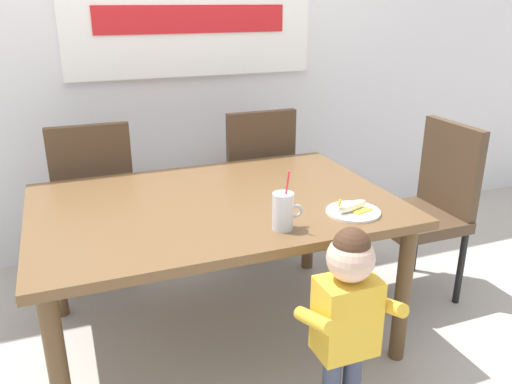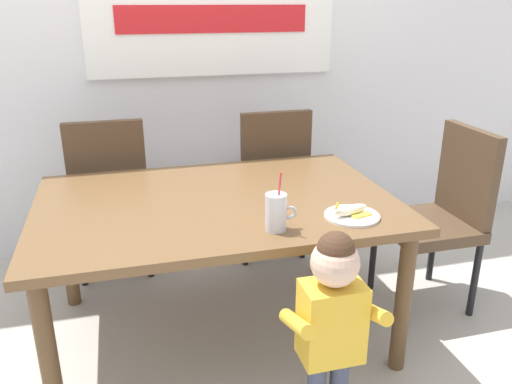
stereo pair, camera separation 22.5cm
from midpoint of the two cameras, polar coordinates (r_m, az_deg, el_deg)
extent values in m
plane|color=#B7B2A8|center=(2.68, -1.51, -15.20)|extent=(24.00, 24.00, 0.00)
cube|color=silver|center=(3.34, -6.80, 18.48)|extent=(6.40, 0.12, 2.90)
cube|color=white|center=(3.30, -2.73, 18.57)|extent=(1.53, 0.04, 0.67)
cube|color=red|center=(3.27, -2.63, 18.56)|extent=(1.17, 0.01, 0.16)
cube|color=brown|center=(2.34, -1.67, -1.33)|extent=(1.60, 1.09, 0.04)
cylinder|color=brown|center=(2.07, -18.99, -17.15)|extent=(0.07, 0.07, 0.67)
cylinder|color=brown|center=(2.39, 18.62, -11.57)|extent=(0.07, 0.07, 0.67)
cylinder|color=brown|center=(2.86, -18.07, -5.92)|extent=(0.07, 0.07, 0.67)
cylinder|color=brown|center=(3.10, 9.41, -3.04)|extent=(0.07, 0.07, 0.67)
cube|color=#4C3826|center=(3.16, -13.78, -0.72)|extent=(0.44, 0.44, 0.06)
cube|color=#4C3826|center=(2.88, -14.09, 2.90)|extent=(0.42, 0.05, 0.48)
cylinder|color=black|center=(3.43, -10.39, -3.05)|extent=(0.04, 0.04, 0.42)
cylinder|color=black|center=(3.43, -16.73, -3.63)|extent=(0.04, 0.04, 0.42)
cylinder|color=black|center=(3.08, -9.74, -5.79)|extent=(0.04, 0.04, 0.42)
cylinder|color=black|center=(3.08, -16.82, -6.44)|extent=(0.04, 0.04, 0.42)
cube|color=#4C3826|center=(3.30, 3.11, 0.82)|extent=(0.44, 0.44, 0.06)
cube|color=#4C3826|center=(3.04, 4.37, 4.38)|extent=(0.42, 0.05, 0.48)
cylinder|color=black|center=(3.61, 4.98, -1.52)|extent=(0.04, 0.04, 0.42)
cylinder|color=black|center=(3.51, -0.88, -2.13)|extent=(0.04, 0.04, 0.42)
cylinder|color=black|center=(3.29, 7.21, -3.92)|extent=(0.04, 0.04, 0.42)
cylinder|color=black|center=(3.17, 0.81, -4.69)|extent=(0.04, 0.04, 0.42)
cube|color=#4C3826|center=(2.88, 20.53, -3.61)|extent=(0.44, 0.44, 0.06)
cube|color=#4C3826|center=(2.90, 24.43, 1.78)|extent=(0.05, 0.42, 0.48)
cylinder|color=black|center=(3.02, 14.95, -6.82)|extent=(0.04, 0.04, 0.42)
cylinder|color=black|center=(2.74, 18.86, -10.23)|extent=(0.04, 0.04, 0.42)
cylinder|color=black|center=(3.22, 20.89, -5.78)|extent=(0.04, 0.04, 0.42)
cylinder|color=black|center=(2.96, 25.10, -8.81)|extent=(0.04, 0.04, 0.42)
cube|color=gold|center=(1.92, 11.80, -13.93)|extent=(0.22, 0.15, 0.30)
sphere|color=beige|center=(1.80, 12.34, -7.73)|extent=(0.17, 0.17, 0.17)
sphere|color=#472D1E|center=(1.78, 12.45, -6.40)|extent=(0.13, 0.13, 0.13)
cylinder|color=gold|center=(1.84, 8.10, -14.30)|extent=(0.05, 0.24, 0.13)
cylinder|color=gold|center=(1.95, 15.91, -12.68)|extent=(0.05, 0.24, 0.13)
cylinder|color=silver|center=(2.01, 5.43, -2.31)|extent=(0.08, 0.08, 0.15)
cylinder|color=white|center=(2.02, 5.40, -3.09)|extent=(0.07, 0.07, 0.08)
torus|color=silver|center=(2.03, 6.96, -2.34)|extent=(0.06, 0.01, 0.06)
cylinder|color=#E5333F|center=(1.98, 5.77, -0.55)|extent=(0.01, 0.06, 0.22)
cylinder|color=white|center=(2.20, 13.47, -2.64)|extent=(0.23, 0.23, 0.01)
ellipsoid|color=#F4EAC6|center=(2.19, 13.36, -2.01)|extent=(0.18, 0.09, 0.04)
cube|color=yellow|center=(2.19, 14.52, -2.56)|extent=(0.10, 0.05, 0.01)
cube|color=yellow|center=(2.23, 13.04, -1.99)|extent=(0.10, 0.05, 0.01)
cylinder|color=yellow|center=(2.13, 11.95, -1.59)|extent=(0.03, 0.02, 0.03)
camera|label=1|loc=(0.11, -87.14, 1.07)|focal=36.18mm
camera|label=2|loc=(0.11, 92.86, -1.07)|focal=36.18mm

